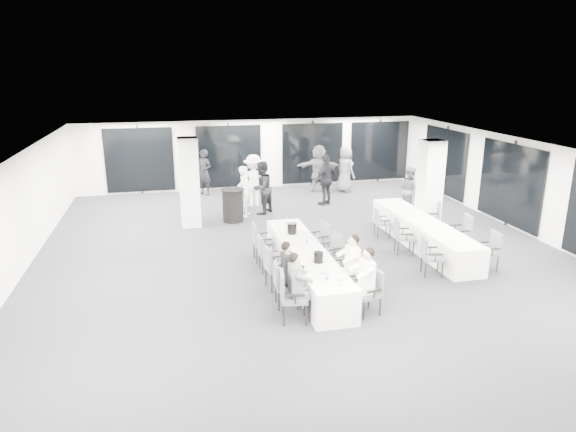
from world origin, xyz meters
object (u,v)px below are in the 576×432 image
object	(u,v)px
chair_main_right_second	(356,274)
chair_main_right_fourth	(332,249)
chair_side_right_near	(490,248)
chair_main_right_mid	(343,259)
ice_bucket_near	(318,257)
standing_guest_c	(254,177)
chair_side_right_mid	(462,231)
chair_main_left_mid	(274,265)
standing_guest_e	(345,166)
standing_guest_f	(319,165)
chair_side_right_far	(432,214)
chair_main_right_near	(370,289)
banquet_table_main	(306,264)
chair_side_left_near	(429,254)
chair_side_left_mid	(402,234)
chair_main_left_second	(283,282)
standing_guest_h	(410,187)
banquet_table_side	(422,233)
chair_main_left_near	(290,293)
chair_main_left_far	(260,240)
standing_guest_d	(326,176)
cocktail_table	(233,205)
standing_guest_g	(204,169)
chair_side_left_far	(380,221)
ice_bucket_far	(292,228)
standing_guest_b	(262,184)
chair_main_left_fourth	(265,251)
chair_main_right_far	(321,237)

from	to	relation	value
chair_main_right_second	chair_main_right_fourth	distance (m)	1.69
chair_main_right_second	chair_side_right_near	size ratio (longest dim) A/B	0.95
chair_main_right_mid	ice_bucket_near	xyz separation A→B (m)	(-0.78, -0.57, 0.33)
standing_guest_c	ice_bucket_near	bearing A→B (deg)	97.14
chair_main_right_second	chair_side_right_mid	xyz separation A→B (m)	(3.80, 2.06, 0.07)
chair_main_left_mid	standing_guest_e	distance (m)	9.77
standing_guest_f	chair_main_right_fourth	bearing A→B (deg)	88.06
chair_side_right_far	chair_side_right_mid	bearing A→B (deg)	-170.36
chair_main_right_mid	chair_main_right_near	bearing A→B (deg)	-168.54
banquet_table_main	chair_side_left_near	size ratio (longest dim) A/B	5.23
chair_main_right_near	chair_side_left_mid	xyz separation A→B (m)	(2.13, 3.09, 0.02)
chair_main_right_second	chair_side_right_near	world-z (taller)	chair_side_right_near
chair_main_left_second	standing_guest_h	bearing A→B (deg)	139.14
chair_side_left_near	banquet_table_side	bearing A→B (deg)	170.63
banquet_table_main	chair_side_right_far	bearing A→B (deg)	29.19
chair_main_left_near	chair_main_right_near	world-z (taller)	chair_main_left_near
banquet_table_main	chair_main_left_far	bearing A→B (deg)	120.01
chair_main_left_mid	standing_guest_c	bearing A→B (deg)	166.40
standing_guest_f	chair_main_left_mid	bearing A→B (deg)	79.58
standing_guest_e	standing_guest_f	bearing A→B (deg)	53.32
standing_guest_d	chair_main_left_near	bearing A→B (deg)	34.83
banquet_table_side	cocktail_table	bearing A→B (deg)	143.48
standing_guest_g	standing_guest_h	xyz separation A→B (m)	(6.64, -4.21, -0.09)
chair_side_left_far	chair_side_right_far	distance (m)	1.67
cocktail_table	chair_side_left_far	size ratio (longest dim) A/B	1.25
chair_side_right_near	standing_guest_f	world-z (taller)	standing_guest_f
ice_bucket_far	chair_main_left_second	bearing A→B (deg)	-107.67
chair_main_left_far	chair_side_right_far	bearing A→B (deg)	101.65
standing_guest_b	standing_guest_h	distance (m)	5.05
chair_main_right_second	ice_bucket_near	size ratio (longest dim) A/B	3.79
cocktail_table	chair_side_left_mid	size ratio (longest dim) A/B	1.11
chair_main_right_second	ice_bucket_near	xyz separation A→B (m)	(-0.77, 0.31, 0.35)
chair_main_right_near	standing_guest_e	world-z (taller)	standing_guest_e
chair_main_left_second	chair_side_left_far	size ratio (longest dim) A/B	1.11
cocktail_table	chair_main_left_fourth	world-z (taller)	cocktail_table
cocktail_table	ice_bucket_far	xyz separation A→B (m)	(1.04, -3.90, 0.35)
chair_main_left_second	standing_guest_d	distance (m)	8.40
cocktail_table	chair_side_right_near	distance (m)	7.94
chair_main_left_second	ice_bucket_far	bearing A→B (deg)	165.37
chair_main_left_mid	chair_side_right_far	xyz separation A→B (m)	(5.46, 2.92, 0.01)
standing_guest_d	chair_side_right_mid	bearing A→B (deg)	77.69
banquet_table_main	chair_side_left_far	distance (m)	3.93
chair_side_right_mid	standing_guest_e	size ratio (longest dim) A/B	0.50
chair_main_right_far	standing_guest_g	world-z (taller)	standing_guest_g
cocktail_table	chair_main_left_near	bearing A→B (deg)	-88.10
banquet_table_main	chair_side_left_far	xyz separation A→B (m)	(2.96, 2.58, 0.12)
chair_main_right_near	standing_guest_h	world-z (taller)	standing_guest_h
ice_bucket_far	chair_main_left_near	bearing A→B (deg)	-104.22
banquet_table_side	chair_main_right_far	xyz separation A→B (m)	(-2.96, -0.03, 0.14)
chair_main_right_far	standing_guest_e	xyz separation A→B (m)	(3.01, 6.74, 0.52)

